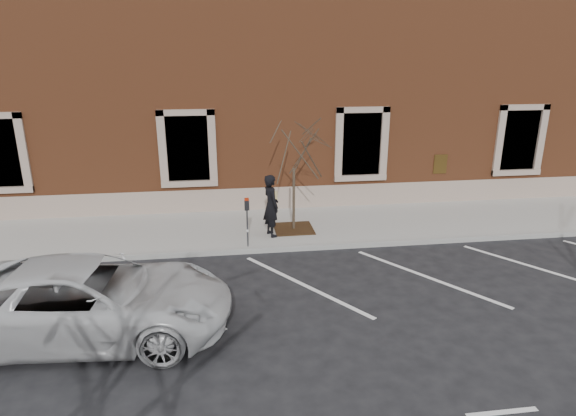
{
  "coord_description": "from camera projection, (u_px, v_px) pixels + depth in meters",
  "views": [
    {
      "loc": [
        -1.83,
        -12.76,
        5.45
      ],
      "look_at": [
        0.0,
        0.6,
        1.1
      ],
      "focal_mm": 30.0,
      "sensor_mm": 36.0,
      "label": 1
    }
  ],
  "objects": [
    {
      "name": "man",
      "position": [
        271.0,
        206.0,
        14.4
      ],
      "size": [
        0.65,
        0.8,
        1.9
      ],
      "primitive_type": "imported",
      "rotation": [
        0.0,
        0.0,
        1.89
      ],
      "color": "black",
      "rests_on": "sidewalk_near"
    },
    {
      "name": "ground",
      "position": [
        291.0,
        250.0,
        13.94
      ],
      "size": [
        120.0,
        120.0,
        0.0
      ],
      "primitive_type": "plane",
      "color": "#28282B",
      "rests_on": "ground"
    },
    {
      "name": "tree_grate",
      "position": [
        294.0,
        229.0,
        15.19
      ],
      "size": [
        1.21,
        1.21,
        0.03
      ],
      "primitive_type": "cube",
      "color": "#3F2C14",
      "rests_on": "sidewalk_near"
    },
    {
      "name": "white_truck",
      "position": [
        89.0,
        299.0,
        9.55
      ],
      "size": [
        5.83,
        3.02,
        1.57
      ],
      "primitive_type": "imported",
      "rotation": [
        0.0,
        0.0,
        1.5
      ],
      "color": "silver",
      "rests_on": "ground"
    },
    {
      "name": "curb_near",
      "position": [
        291.0,
        249.0,
        13.87
      ],
      "size": [
        40.0,
        0.12,
        0.15
      ],
      "primitive_type": "cube",
      "color": "#9E9E99",
      "rests_on": "ground"
    },
    {
      "name": "sapling",
      "position": [
        294.0,
        151.0,
        14.43
      ],
      "size": [
        2.14,
        2.14,
        3.57
      ],
      "color": "#4B3D2D",
      "rests_on": "sidewalk_near"
    },
    {
      "name": "sidewalk_near",
      "position": [
        283.0,
        227.0,
        15.56
      ],
      "size": [
        40.0,
        3.5,
        0.15
      ],
      "primitive_type": "cube",
      "color": "#A39F99",
      "rests_on": "ground"
    },
    {
      "name": "parking_stripes",
      "position": [
        303.0,
        285.0,
        11.86
      ],
      "size": [
        28.0,
        4.4,
        0.01
      ],
      "primitive_type": null,
      "color": "silver",
      "rests_on": "ground"
    },
    {
      "name": "building_civic",
      "position": [
        265.0,
        90.0,
        20.01
      ],
      "size": [
        40.0,
        8.62,
        8.0
      ],
      "color": "brown",
      "rests_on": "ground"
    },
    {
      "name": "parking_meter",
      "position": [
        247.0,
        213.0,
        13.54
      ],
      "size": [
        0.13,
        0.1,
        1.45
      ],
      "rotation": [
        0.0,
        0.0,
        -0.2
      ],
      "color": "#595B60",
      "rests_on": "sidewalk_near"
    }
  ]
}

